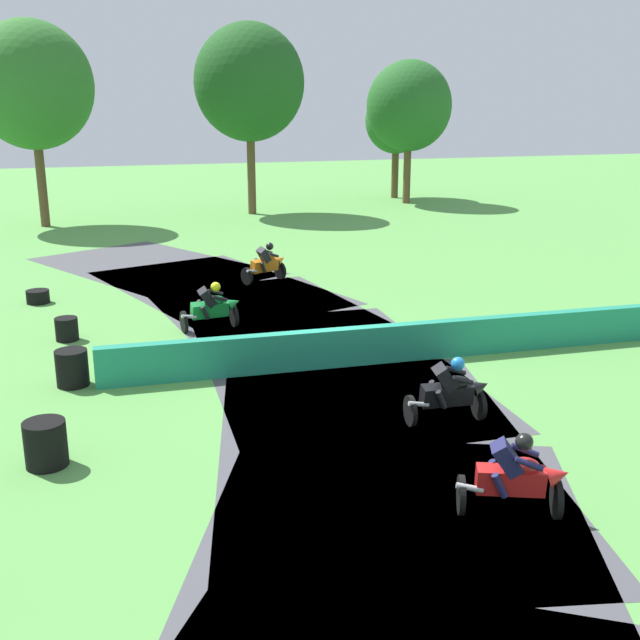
# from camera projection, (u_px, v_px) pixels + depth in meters

# --- Properties ---
(ground_plane) EXTENTS (120.00, 120.00, 0.00)m
(ground_plane) POSITION_uv_depth(u_px,v_px,m) (331.00, 366.00, 17.81)
(ground_plane) COLOR #569947
(track_asphalt) EXTENTS (11.84, 35.85, 0.01)m
(track_asphalt) POSITION_uv_depth(u_px,v_px,m) (266.00, 372.00, 17.43)
(track_asphalt) COLOR #47474C
(track_asphalt) RESTS_ON ground
(safety_barrier) EXTENTS (22.22, 1.13, 0.90)m
(safety_barrier) POSITION_uv_depth(u_px,v_px,m) (554.00, 329.00, 19.14)
(safety_barrier) COLOR #1E8466
(safety_barrier) RESTS_ON ground
(motorcycle_lead_red) EXTENTS (1.67, 1.18, 1.42)m
(motorcycle_lead_red) POSITION_uv_depth(u_px,v_px,m) (516.00, 477.00, 11.20)
(motorcycle_lead_red) COLOR black
(motorcycle_lead_red) RESTS_ON ground
(motorcycle_chase_black) EXTENTS (1.70, 0.82, 1.43)m
(motorcycle_chase_black) POSITION_uv_depth(u_px,v_px,m) (451.00, 391.00, 14.51)
(motorcycle_chase_black) COLOR black
(motorcycle_chase_black) RESTS_ON ground
(motorcycle_trailing_green) EXTENTS (1.68, 0.90, 1.43)m
(motorcycle_trailing_green) POSITION_uv_depth(u_px,v_px,m) (213.00, 307.00, 20.47)
(motorcycle_trailing_green) COLOR black
(motorcycle_trailing_green) RESTS_ON ground
(motorcycle_fourth_orange) EXTENTS (1.71, 1.23, 1.43)m
(motorcycle_fourth_orange) POSITION_uv_depth(u_px,v_px,m) (267.00, 263.00, 25.94)
(motorcycle_fourth_orange) COLOR black
(motorcycle_fourth_orange) RESTS_ON ground
(tire_stack_mid_a) EXTENTS (0.71, 0.71, 0.80)m
(tire_stack_mid_a) POSITION_uv_depth(u_px,v_px,m) (46.00, 444.00, 12.88)
(tire_stack_mid_a) COLOR black
(tire_stack_mid_a) RESTS_ON ground
(tire_stack_mid_b) EXTENTS (0.69, 0.69, 0.80)m
(tire_stack_mid_b) POSITION_uv_depth(u_px,v_px,m) (72.00, 368.00, 16.53)
(tire_stack_mid_b) COLOR black
(tire_stack_mid_b) RESTS_ON ground
(tire_stack_far) EXTENTS (0.58, 0.58, 0.60)m
(tire_stack_far) POSITION_uv_depth(u_px,v_px,m) (67.00, 329.00, 19.69)
(tire_stack_far) COLOR black
(tire_stack_far) RESTS_ON ground
(tire_stack_extra_a) EXTENTS (0.69, 0.69, 0.40)m
(tire_stack_extra_a) POSITION_uv_depth(u_px,v_px,m) (38.00, 297.00, 23.35)
(tire_stack_extra_a) COLOR black
(tire_stack_extra_a) RESTS_ON ground
(tree_far_left) EXTENTS (4.98, 4.98, 8.29)m
(tree_far_left) POSITION_uv_depth(u_px,v_px,m) (409.00, 106.00, 44.64)
(tree_far_left) COLOR brown
(tree_far_left) RESTS_ON ground
(tree_far_right) EXTENTS (3.87, 3.87, 6.81)m
(tree_far_right) POSITION_uv_depth(u_px,v_px,m) (396.00, 121.00, 47.42)
(tree_far_right) COLOR brown
(tree_far_right) RESTS_ON ground
(tree_mid_rise) EXTENTS (5.79, 5.79, 9.93)m
(tree_mid_rise) POSITION_uv_depth(u_px,v_px,m) (249.00, 83.00, 39.94)
(tree_mid_rise) COLOR brown
(tree_mid_rise) RESTS_ON ground
(tree_behind_barrier) EXTENTS (5.70, 5.70, 9.67)m
(tree_behind_barrier) POSITION_uv_depth(u_px,v_px,m) (32.00, 85.00, 35.83)
(tree_behind_barrier) COLOR brown
(tree_behind_barrier) RESTS_ON ground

